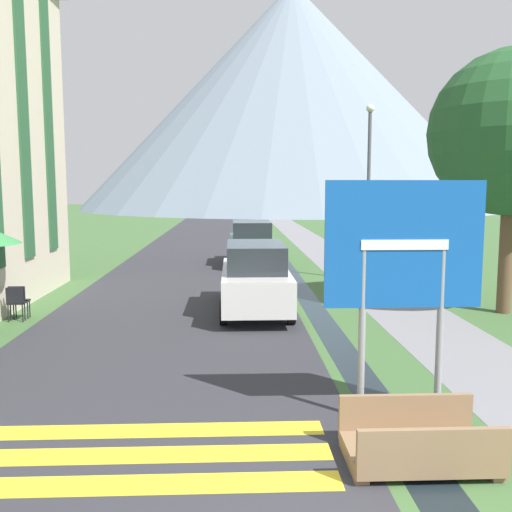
% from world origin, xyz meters
% --- Properties ---
extents(ground_plane, '(160.00, 160.00, 0.00)m').
position_xyz_m(ground_plane, '(0.00, 20.00, 0.00)').
color(ground_plane, '#3D6033').
extents(road, '(6.40, 60.00, 0.01)m').
position_xyz_m(road, '(-2.50, 30.00, 0.00)').
color(road, '#2D2D33').
rests_on(road, ground_plane).
extents(footpath, '(2.20, 60.00, 0.01)m').
position_xyz_m(footpath, '(3.60, 30.00, 0.00)').
color(footpath, slate).
rests_on(footpath, ground_plane).
extents(drainage_channel, '(0.60, 60.00, 0.00)m').
position_xyz_m(drainage_channel, '(1.20, 30.00, 0.00)').
color(drainage_channel, black).
rests_on(drainage_channel, ground_plane).
extents(crosswalk_marking, '(5.44, 1.84, 0.01)m').
position_xyz_m(crosswalk_marking, '(-2.50, 2.70, 0.01)').
color(crosswalk_marking, yellow).
rests_on(crosswalk_marking, ground_plane).
extents(mountain_distant, '(61.47, 61.47, 32.34)m').
position_xyz_m(mountain_distant, '(7.86, 81.87, 16.17)').
color(mountain_distant, slate).
rests_on(mountain_distant, ground_plane).
extents(road_sign, '(2.20, 0.11, 3.35)m').
position_xyz_m(road_sign, '(1.37, 3.72, 2.22)').
color(road_sign, gray).
rests_on(road_sign, ground_plane).
extents(footbridge, '(1.70, 1.10, 0.65)m').
position_xyz_m(footbridge, '(1.20, 2.38, 0.23)').
color(footbridge, '#846647').
rests_on(footbridge, ground_plane).
extents(parked_car_near, '(1.79, 4.46, 1.82)m').
position_xyz_m(parked_car_near, '(-0.40, 10.61, 0.91)').
color(parked_car_near, silver).
rests_on(parked_car_near, ground_plane).
extents(parked_car_far, '(1.92, 4.38, 1.82)m').
position_xyz_m(parked_car_far, '(-0.19, 19.75, 0.91)').
color(parked_car_far, '#28663D').
rests_on(parked_car_far, ground_plane).
extents(cafe_chair_far_right, '(0.40, 0.40, 0.85)m').
position_xyz_m(cafe_chair_far_right, '(-6.24, 10.00, 0.51)').
color(cafe_chair_far_right, black).
rests_on(cafe_chair_far_right, ground_plane).
extents(cafe_chair_far_left, '(0.40, 0.40, 0.85)m').
position_xyz_m(cafe_chair_far_left, '(-6.23, 9.83, 0.51)').
color(cafe_chair_far_left, black).
rests_on(cafe_chair_far_left, ground_plane).
extents(streetlamp, '(0.28, 0.28, 6.01)m').
position_xyz_m(streetlamp, '(3.68, 15.49, 3.50)').
color(streetlamp, '#515156').
rests_on(streetlamp, ground_plane).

